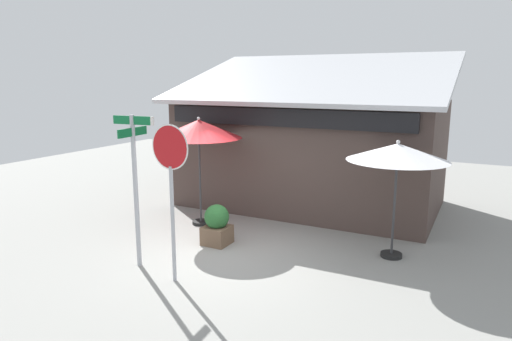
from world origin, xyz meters
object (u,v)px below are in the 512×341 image
stop_sign (171,173)px  patio_umbrella_ivory_center (398,153)px  sidewalk_planter (217,225)px  patio_umbrella_crimson_left (199,130)px  street_sign_post (135,176)px

stop_sign → patio_umbrella_ivory_center: bearing=42.0°
patio_umbrella_ivory_center → sidewalk_planter: bearing=-164.4°
patio_umbrella_crimson_left → street_sign_post: bearing=-81.8°
patio_umbrella_crimson_left → sidewalk_planter: patio_umbrella_crimson_left is taller
street_sign_post → patio_umbrella_crimson_left: 2.84m
patio_umbrella_ivory_center → sidewalk_planter: 4.14m
street_sign_post → patio_umbrella_ivory_center: size_ratio=1.22×
street_sign_post → stop_sign: bearing=-13.5°
stop_sign → patio_umbrella_ivory_center: stop_sign is taller
sidewalk_planter → stop_sign: bearing=-80.8°
patio_umbrella_crimson_left → sidewalk_planter: (1.13, -1.04, -1.96)m
patio_umbrella_crimson_left → patio_umbrella_ivory_center: patio_umbrella_crimson_left is taller
patio_umbrella_crimson_left → sidewalk_planter: size_ratio=3.00×
stop_sign → street_sign_post: bearing=166.5°
stop_sign → patio_umbrella_ivory_center: 4.45m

